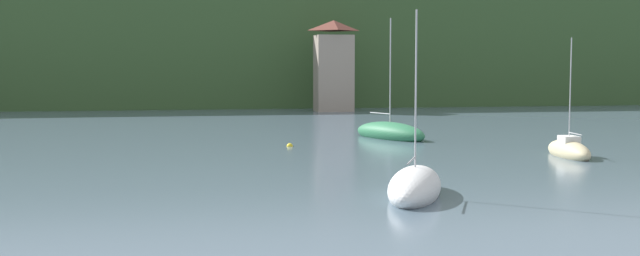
{
  "coord_description": "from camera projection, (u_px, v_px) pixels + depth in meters",
  "views": [
    {
      "loc": [
        -5.48,
        14.07,
        5.15
      ],
      "look_at": [
        0.0,
        43.0,
        2.79
      ],
      "focal_mm": 42.73,
      "sensor_mm": 36.0,
      "label": 1
    }
  ],
  "objects": [
    {
      "name": "sailboat_far_8",
      "position": [
        569.0,
        151.0,
        43.93
      ],
      "size": [
        2.07,
        5.27,
        7.2
      ],
      "rotation": [
        0.0,
        0.0,
        1.45
      ],
      "color": "#CCBC8E",
      "rests_on": "ground_plane"
    },
    {
      "name": "shore_building_westcentral",
      "position": [
        334.0,
        67.0,
        88.57
      ],
      "size": [
        4.44,
        3.62,
        10.58
      ],
      "color": "gray",
      "rests_on": "ground_plane"
    },
    {
      "name": "sailboat_mid_7",
      "position": [
        415.0,
        188.0,
        30.23
      ],
      "size": [
        4.32,
        6.35,
        7.85
      ],
      "rotation": [
        0.0,
        0.0,
        1.15
      ],
      "color": "white",
      "rests_on": "ground_plane"
    },
    {
      "name": "wooded_hillside",
      "position": [
        361.0,
        62.0,
        132.13
      ],
      "size": [
        352.0,
        61.67,
        35.8
      ],
      "color": "#38562D",
      "rests_on": "ground_plane"
    },
    {
      "name": "mooring_buoy_near",
      "position": [
        290.0,
        146.0,
        49.57
      ],
      "size": [
        0.42,
        0.42,
        0.42
      ],
      "primitive_type": "sphere",
      "color": "yellow",
      "rests_on": "ground_plane"
    },
    {
      "name": "sailboat_far_9",
      "position": [
        390.0,
        133.0,
        55.1
      ],
      "size": [
        4.89,
        7.49,
        9.12
      ],
      "rotation": [
        0.0,
        0.0,
        5.12
      ],
      "color": "#2D754C",
      "rests_on": "ground_plane"
    }
  ]
}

